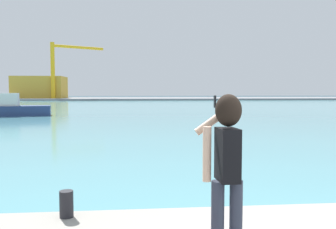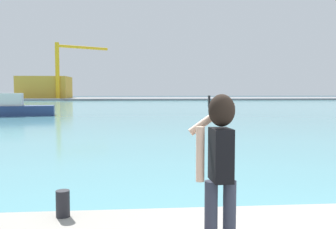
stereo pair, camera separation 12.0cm
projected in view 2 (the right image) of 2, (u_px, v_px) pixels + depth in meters
ground_plane at (151, 106)px, 53.38m from camera, size 220.00×220.00×0.00m
harbor_water at (150, 106)px, 55.37m from camera, size 140.00×100.00×0.02m
far_shore_dock at (145, 99)px, 95.13m from camera, size 140.00×20.00×0.43m
person_photographer at (220, 158)px, 3.83m from camera, size 0.53×0.55×1.74m
harbor_bollard at (63, 204)px, 5.10m from camera, size 0.19×0.19×0.37m
boat_moored at (17, 108)px, 32.83m from camera, size 6.29×3.01×2.06m
warehouse_left at (45, 87)px, 93.74m from camera, size 12.36×9.65×5.52m
port_crane at (66, 63)px, 89.72m from camera, size 12.23×7.40×13.62m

